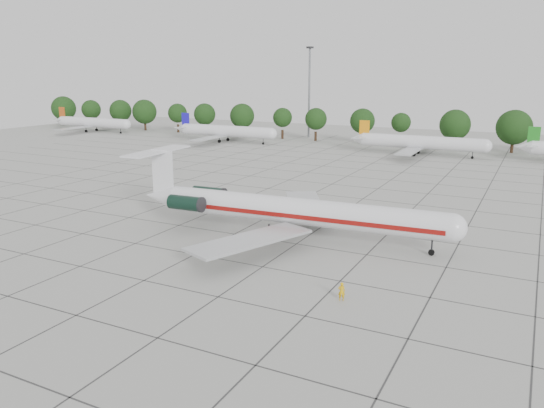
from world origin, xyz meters
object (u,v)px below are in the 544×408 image
object	(u,v)px
bg_airliner_a	(93,123)
bg_airliner_c	(420,143)
main_airliner	(282,209)
floodlight_mast	(309,87)
bg_airliner_b	(226,131)
ground_crew	(342,291)

from	to	relation	value
bg_airliner_a	bg_airliner_c	distance (m)	103.00
main_airliner	bg_airliner_a	bearing A→B (deg)	141.03
main_airliner	floodlight_mast	size ratio (longest dim) A/B	1.53
bg_airliner_a	bg_airliner_b	distance (m)	51.15
ground_crew	bg_airliner_b	xyz separation A→B (m)	(-63.00, 83.36, 2.11)
bg_airliner_c	main_airliner	bearing A→B (deg)	-90.91
ground_crew	bg_airliner_c	distance (m)	84.10
bg_airliner_a	main_airliner	bearing A→B (deg)	-35.25
bg_airliner_a	bg_airliner_b	xyz separation A→B (m)	(51.10, -2.40, 0.00)
floodlight_mast	main_airliner	bearing A→B (deg)	-68.63
main_airliner	floodlight_mast	distance (m)	97.44
main_airliner	ground_crew	size ratio (longest dim) A/B	24.25
bg_airliner_b	bg_airliner_c	distance (m)	51.87
ground_crew	bg_airliner_c	bearing A→B (deg)	-101.77
bg_airliner_b	main_airliner	bearing A→B (deg)	-53.89
ground_crew	bg_airliner_c	world-z (taller)	bg_airliner_c
main_airliner	bg_airliner_a	xyz separation A→B (m)	(-101.86, 72.00, -0.31)
ground_crew	bg_airliner_b	size ratio (longest dim) A/B	0.06
main_airliner	bg_airliner_a	world-z (taller)	main_airliner
ground_crew	floodlight_mast	size ratio (longest dim) A/B	0.06
bg_airliner_a	bg_airliner_c	bearing A→B (deg)	-1.35
ground_crew	floodlight_mast	world-z (taller)	floodlight_mast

